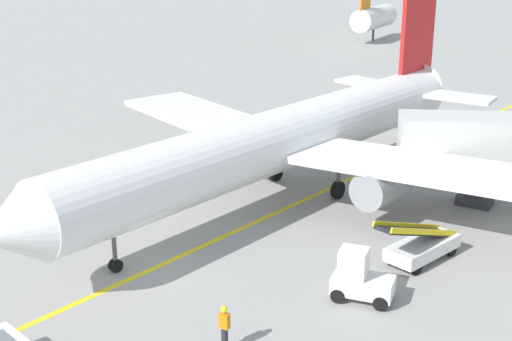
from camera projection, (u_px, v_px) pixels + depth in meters
name	position (u px, v px, depth m)	size (l,w,h in m)	color
ground_plane	(149.00, 270.00, 29.68)	(300.00, 300.00, 0.00)	gray
taxi_line_yellow	(230.00, 234.00, 33.30)	(0.30, 80.00, 0.01)	yellow
airliner	(291.00, 136.00, 37.09)	(28.12, 35.18, 10.10)	white
baggage_tug_near_wing	(359.00, 278.00, 27.03)	(2.58, 1.68, 2.10)	silver
belt_loader_forward_hold	(421.00, 245.00, 30.31)	(2.66, 5.15, 2.59)	silver
ground_crew_marshaller	(224.00, 326.00, 23.71)	(0.36, 0.24, 1.70)	#26262D
safety_cone_nose_right	(25.00, 190.00, 38.42)	(0.36, 0.36, 0.44)	orange
distant_aircraft_far_left	(374.00, 17.00, 93.65)	(3.00, 10.10, 8.80)	silver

